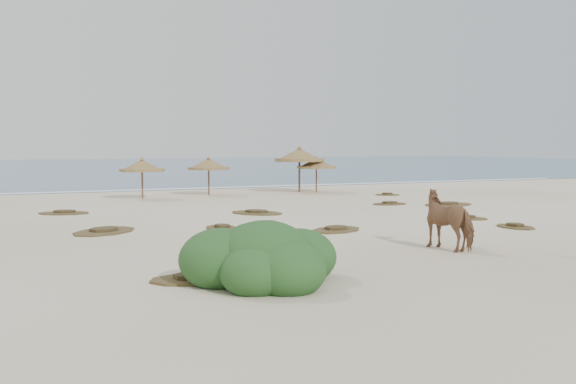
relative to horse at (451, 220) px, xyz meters
name	(u,v)px	position (x,y,z in m)	size (l,w,h in m)	color
ground	(359,240)	(-1.57, 2.69, -0.88)	(160.00, 160.00, 0.00)	beige
ocean	(85,167)	(-1.57, 77.69, -0.88)	(200.00, 100.00, 0.01)	navy
foam_line	(169,189)	(-1.57, 28.69, -0.88)	(70.00, 0.60, 0.01)	white
palapa_2	(142,166)	(-4.82, 21.54, 0.99)	(3.33, 3.33, 2.41)	brown
palapa_3	(209,165)	(-0.52, 22.68, 0.99)	(2.87, 2.87, 2.41)	brown
palapa_4	(299,156)	(5.64, 22.65, 1.50)	(4.08, 4.08, 3.07)	brown
palapa_5	(316,164)	(6.58, 22.03, 0.97)	(3.16, 3.16, 2.39)	brown
horse	(451,220)	(0.00, 0.00, 0.00)	(0.95, 2.09, 1.77)	#8E6040
bush	(264,260)	(-6.86, -2.19, -0.34)	(3.70, 3.25, 1.65)	#295625
scrub_1	(104,231)	(-8.90, 7.95, -0.83)	(3.14, 3.10, 0.16)	brown
scrub_2	(222,227)	(-4.79, 7.14, -0.83)	(1.15, 1.76, 0.16)	brown
scrub_3	(257,212)	(-1.71, 11.51, -0.83)	(2.81, 3.06, 0.16)	brown
scrub_4	(466,218)	(5.53, 5.97, -0.83)	(2.10, 2.08, 0.16)	brown
scrub_5	(448,204)	(8.74, 11.24, -0.83)	(3.03, 2.18, 0.16)	brown
scrub_6	(64,213)	(-9.65, 14.97, -0.83)	(2.67, 2.24, 0.16)	brown
scrub_7	(390,204)	(6.21, 12.78, -0.83)	(1.92, 1.25, 0.16)	brown
scrub_9	(336,229)	(-1.18, 4.96, -0.83)	(2.65, 2.31, 0.16)	brown
scrub_10	(387,194)	(9.41, 17.96, -0.83)	(1.77, 1.60, 0.16)	brown
scrub_11	(192,278)	(-8.26, -1.21, -0.83)	(2.14, 1.57, 0.16)	brown
scrub_12	(515,226)	(5.37, 2.97, -0.83)	(1.22, 1.78, 0.16)	brown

